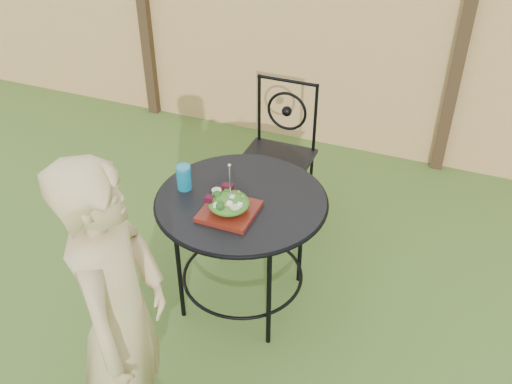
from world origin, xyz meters
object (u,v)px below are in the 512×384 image
diner (122,320)px  salad_plate (229,211)px  patio_table (242,219)px  patio_chair (278,150)px

diner → salad_plate: (0.09, 0.84, -0.02)m
patio_table → salad_plate: size_ratio=3.42×
patio_table → salad_plate: (-0.01, -0.14, 0.15)m
salad_plate → patio_chair: bearing=96.0°
patio_table → patio_chair: patio_chair is taller
patio_chair → salad_plate: patio_chair is taller
patio_table → salad_plate: 0.21m
patio_chair → salad_plate: 1.06m
patio_table → diner: 1.00m
patio_table → diner: size_ratio=0.61×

